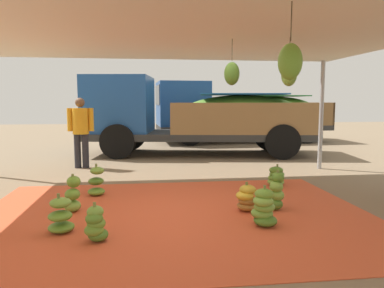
# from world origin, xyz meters

# --- Properties ---
(ground_plane) EXTENTS (40.00, 40.00, 0.00)m
(ground_plane) POSITION_xyz_m (0.00, 3.00, 0.00)
(ground_plane) COLOR #7F6B51
(tarp_orange) EXTENTS (5.64, 4.26, 0.01)m
(tarp_orange) POSITION_xyz_m (0.00, 0.00, 0.01)
(tarp_orange) COLOR #D1512D
(tarp_orange) RESTS_ON ground
(tent_canopy) EXTENTS (8.00, 7.00, 2.66)m
(tent_canopy) POSITION_xyz_m (0.02, -0.09, 2.57)
(tent_canopy) COLOR #9EA0A5
(tent_canopy) RESTS_ON ground
(banana_bunch_0) EXTENTS (0.45, 0.46, 0.42)m
(banana_bunch_0) POSITION_xyz_m (2.09, 1.63, 0.18)
(banana_bunch_0) COLOR #75A83D
(banana_bunch_0) RESTS_ON tarp_orange
(banana_bunch_1) EXTENTS (0.33, 0.31, 0.61)m
(banana_bunch_1) POSITION_xyz_m (1.52, 0.07, 0.28)
(banana_bunch_1) COLOR #477523
(banana_bunch_1) RESTS_ON tarp_orange
(banana_bunch_2) EXTENTS (0.34, 0.33, 0.47)m
(banana_bunch_2) POSITION_xyz_m (-1.00, -0.90, 0.21)
(banana_bunch_2) COLOR #477523
(banana_bunch_2) RESTS_ON tarp_orange
(banana_bunch_3) EXTENTS (0.33, 0.35, 0.57)m
(banana_bunch_3) POSITION_xyz_m (-1.49, 0.33, 0.26)
(banana_bunch_3) COLOR #75A83D
(banana_bunch_3) RESTS_ON tarp_orange
(banana_bunch_4) EXTENTS (0.44, 0.42, 0.44)m
(banana_bunch_4) POSITION_xyz_m (1.07, 0.06, 0.19)
(banana_bunch_4) COLOR #996628
(banana_bunch_4) RESTS_ON tarp_orange
(banana_bunch_5) EXTENTS (0.38, 0.38, 0.55)m
(banana_bunch_5) POSITION_xyz_m (-1.27, 1.28, 0.24)
(banana_bunch_5) COLOR #60932D
(banana_bunch_5) RESTS_ON tarp_orange
(banana_bunch_6) EXTENTS (0.44, 0.45, 0.54)m
(banana_bunch_6) POSITION_xyz_m (1.11, -0.61, 0.24)
(banana_bunch_6) COLOR #477523
(banana_bunch_6) RESTS_ON tarp_orange
(banana_bunch_7) EXTENTS (0.40, 0.40, 0.50)m
(banana_bunch_7) POSITION_xyz_m (-1.47, -0.55, 0.21)
(banana_bunch_7) COLOR #60932D
(banana_bunch_7) RESTS_ON tarp_orange
(cargo_truck_main) EXTENTS (7.14, 3.18, 2.40)m
(cargo_truck_main) POSITION_xyz_m (1.02, 6.19, 1.22)
(cargo_truck_main) COLOR #2D2D2D
(cargo_truck_main) RESTS_ON ground
(cargo_truck_far) EXTENTS (6.99, 2.61, 2.40)m
(cargo_truck_far) POSITION_xyz_m (3.29, 9.54, 1.22)
(cargo_truck_far) COLOR #2D2D2D
(cargo_truck_far) RESTS_ON ground
(worker_0) EXTENTS (0.63, 0.39, 1.72)m
(worker_0) POSITION_xyz_m (-1.98, 4.14, 1.01)
(worker_0) COLOR #26262D
(worker_0) RESTS_ON ground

